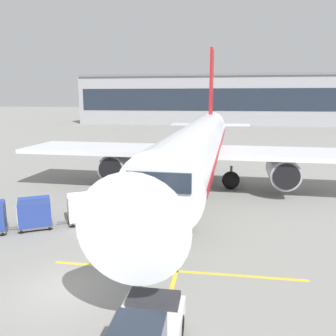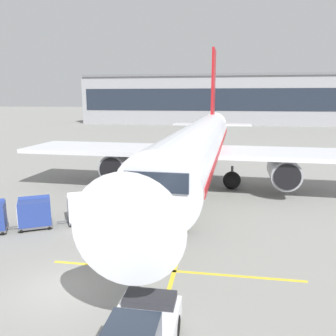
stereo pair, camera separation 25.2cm
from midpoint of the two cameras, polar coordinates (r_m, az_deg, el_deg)
ground_plane at (r=16.36m, az=-16.84°, el=-18.25°), size 600.00×600.00×0.00m
parked_airplane at (r=30.07m, az=4.76°, el=3.65°), size 31.32×41.32×14.14m
belt_loader at (r=24.80m, az=-6.23°, el=-5.32°), size 5.29×3.74×2.86m
baggage_cart_lead at (r=23.26m, az=-14.15°, el=-6.35°), size 2.77×2.37×1.91m
baggage_cart_second at (r=23.21m, az=-21.51°, el=-6.86°), size 2.77×2.37×1.91m
ground_crew_by_loader at (r=22.63m, az=-10.33°, el=-6.69°), size 0.27×0.57×1.74m
ground_crew_by_carts at (r=24.73m, az=-9.44°, el=-5.08°), size 0.46×0.43×1.74m
safety_cone_engine_keepout at (r=28.92m, az=-9.07°, el=-3.97°), size 0.64×0.64×0.73m
safety_cone_wingtip at (r=29.27m, az=-8.83°, el=-3.90°), size 0.52×0.52×0.60m
safety_cone_nose_mark at (r=29.28m, az=-12.11°, el=-3.84°), size 0.69×0.69×0.78m
apron_guidance_line_lead_in at (r=30.16m, az=4.53°, el=-3.90°), size 0.20×110.00×0.01m
apron_guidance_line_stop_bar at (r=16.90m, az=0.86°, el=-16.68°), size 12.00×0.20×0.01m
terminal_building at (r=113.81m, az=11.11°, el=11.02°), size 97.94×18.12×15.15m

